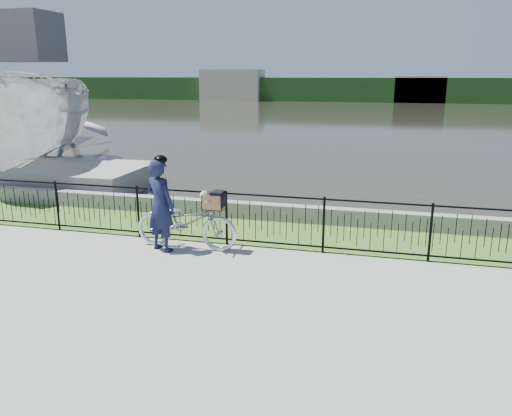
# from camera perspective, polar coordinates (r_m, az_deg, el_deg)

# --- Properties ---
(ground) EXTENTS (120.00, 120.00, 0.00)m
(ground) POSITION_cam_1_polar(r_m,az_deg,el_deg) (8.78, -0.22, -8.07)
(ground) COLOR gray
(ground) RESTS_ON ground
(grass_strip) EXTENTS (60.00, 2.00, 0.01)m
(grass_strip) POSITION_cam_1_polar(r_m,az_deg,el_deg) (11.16, 3.13, -2.94)
(grass_strip) COLOR #3C651F
(grass_strip) RESTS_ON ground
(water) EXTENTS (120.00, 120.00, 0.00)m
(water) POSITION_cam_1_polar(r_m,az_deg,el_deg) (41.01, 11.59, 9.96)
(water) COLOR black
(water) RESTS_ON ground
(quay_wall) EXTENTS (60.00, 0.30, 0.40)m
(quay_wall) POSITION_cam_1_polar(r_m,az_deg,el_deg) (12.04, 4.07, -0.62)
(quay_wall) COLOR gray
(quay_wall) RESTS_ON ground
(fence) EXTENTS (14.00, 0.06, 1.15)m
(fence) POSITION_cam_1_polar(r_m,az_deg,el_deg) (10.05, 2.06, -1.56)
(fence) COLOR black
(fence) RESTS_ON ground
(far_treeline) EXTENTS (120.00, 6.00, 3.00)m
(far_treeline) POSITION_cam_1_polar(r_m,az_deg,el_deg) (67.87, 12.91, 13.07)
(far_treeline) COLOR #21441A
(far_treeline) RESTS_ON ground
(far_building_left) EXTENTS (8.00, 4.00, 4.00)m
(far_building_left) POSITION_cam_1_polar(r_m,az_deg,el_deg) (68.81, -2.71, 13.86)
(far_building_left) COLOR #A99D88
(far_building_left) RESTS_ON ground
(far_building_right) EXTENTS (6.00, 3.00, 3.20)m
(far_building_right) POSITION_cam_1_polar(r_m,az_deg,el_deg) (66.46, 18.18, 12.76)
(far_building_right) COLOR #A99D88
(far_building_right) RESTS_ON ground
(bicycle_rig) EXTENTS (2.13, 0.74, 1.25)m
(bicycle_rig) POSITION_cam_1_polar(r_m,az_deg,el_deg) (10.18, -7.93, -1.51)
(bicycle_rig) COLOR silver
(bicycle_rig) RESTS_ON ground
(cyclist) EXTENTS (0.80, 0.67, 1.94)m
(cyclist) POSITION_cam_1_polar(r_m,az_deg,el_deg) (10.04, -10.88, 0.40)
(cyclist) COLOR black
(cyclist) RESTS_ON ground
(boat_near) EXTENTS (6.83, 10.08, 5.45)m
(boat_near) POSITION_cam_1_polar(r_m,az_deg,el_deg) (19.34, -24.19, 9.33)
(boat_near) COLOR #B6B7B6
(boat_near) RESTS_ON water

